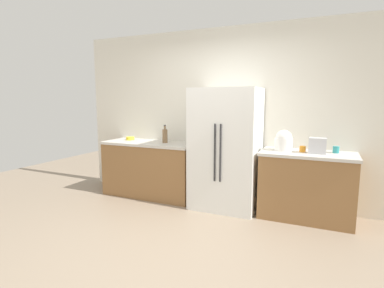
{
  "coord_description": "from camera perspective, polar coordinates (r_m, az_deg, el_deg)",
  "views": [
    {
      "loc": [
        1.49,
        -2.74,
        1.57
      ],
      "look_at": [
        0.07,
        0.43,
        1.07
      ],
      "focal_mm": 28.22,
      "sensor_mm": 36.0,
      "label": 1
    }
  ],
  "objects": [
    {
      "name": "kitchen_back_panel",
      "position": [
        4.77,
        5.96,
        5.34
      ],
      "size": [
        4.97,
        0.1,
        2.66
      ],
      "primitive_type": "cube",
      "color": "silver",
      "rests_on": "ground_plane"
    },
    {
      "name": "bottle_a",
      "position": [
        4.84,
        -5.14,
        1.58
      ],
      "size": [
        0.08,
        0.08,
        0.29
      ],
      "color": "brown",
      "rests_on": "counter_left"
    },
    {
      "name": "toaster",
      "position": [
        4.17,
        22.62,
        -0.3
      ],
      "size": [
        0.21,
        0.15,
        0.2
      ],
      "primitive_type": "cube",
      "color": "silver",
      "rests_on": "counter_right"
    },
    {
      "name": "counter_right",
      "position": [
        4.31,
        20.78,
        -7.34
      ],
      "size": [
        1.2,
        0.64,
        0.89
      ],
      "color": "olive",
      "rests_on": "ground_plane"
    },
    {
      "name": "ground_plane",
      "position": [
        3.49,
        -4.12,
        -18.5
      ],
      "size": [
        9.95,
        9.95,
        0.0
      ],
      "primitive_type": "plane",
      "color": "gray"
    },
    {
      "name": "bowl_a",
      "position": [
        5.27,
        -11.59,
        1.04
      ],
      "size": [
        0.14,
        0.14,
        0.05
      ],
      "primitive_type": "cylinder",
      "color": "yellow",
      "rests_on": "counter_left"
    },
    {
      "name": "cup_a",
      "position": [
        4.32,
        25.56,
        -0.97
      ],
      "size": [
        0.08,
        0.08,
        0.09
      ],
      "primitive_type": "cylinder",
      "color": "teal",
      "rests_on": "counter_right"
    },
    {
      "name": "cup_b",
      "position": [
        4.24,
        20.17,
        -0.89
      ],
      "size": [
        0.08,
        0.08,
        0.08
      ],
      "primitive_type": "cylinder",
      "color": "orange",
      "rests_on": "counter_right"
    },
    {
      "name": "refrigerator",
      "position": [
        4.38,
        6.36,
        -0.96
      ],
      "size": [
        0.94,
        0.7,
        1.74
      ],
      "color": "white",
      "rests_on": "ground_plane"
    },
    {
      "name": "rice_cooker",
      "position": [
        4.26,
        16.93,
        0.55
      ],
      "size": [
        0.24,
        0.24,
        0.28
      ],
      "color": "silver",
      "rests_on": "counter_right"
    },
    {
      "name": "counter_left",
      "position": [
        5.04,
        -7.77,
        -4.65
      ],
      "size": [
        1.56,
        0.64,
        0.89
      ],
      "color": "olive",
      "rests_on": "ground_plane"
    }
  ]
}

